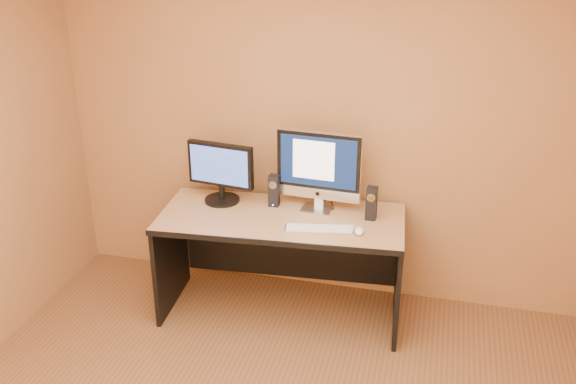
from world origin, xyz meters
TOP-DOWN VIEW (x-y plane):
  - walls at (0.00, 0.00)m, footprint 4.00×4.00m
  - desk at (-0.22, 1.53)m, footprint 1.75×0.87m
  - imac at (0.00, 1.71)m, footprint 0.62×0.26m
  - second_monitor at (-0.70, 1.68)m, footprint 0.54×0.32m
  - speaker_left at (-0.31, 1.70)m, footprint 0.07×0.08m
  - speaker_right at (0.39, 1.65)m, footprint 0.07×0.08m
  - keyboard at (0.08, 1.40)m, footprint 0.47×0.20m
  - mouse at (0.35, 1.41)m, footprint 0.08×0.12m
  - cable_a at (0.08, 1.84)m, footprint 0.07×0.23m
  - cable_b at (0.02, 1.84)m, footprint 0.07×0.18m

SIDE VIEW (x-z plane):
  - desk at x=-0.22m, z-range 0.00..0.79m
  - cable_a at x=0.08m, z-range 0.79..0.80m
  - cable_b at x=0.02m, z-range 0.79..0.80m
  - keyboard at x=0.08m, z-range 0.79..0.81m
  - mouse at x=0.35m, z-range 0.79..0.83m
  - speaker_left at x=-0.31m, z-range 0.79..1.02m
  - speaker_right at x=0.39m, z-range 0.79..1.02m
  - second_monitor at x=-0.70m, z-range 0.79..1.23m
  - imac at x=0.00m, z-range 0.79..1.37m
  - walls at x=0.00m, z-range 0.00..2.60m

